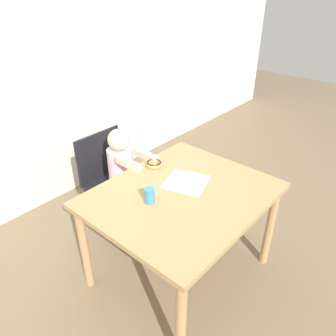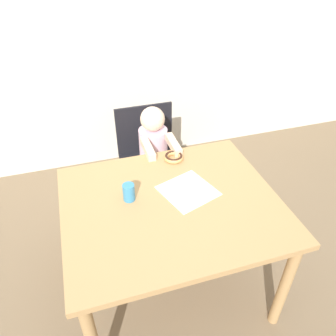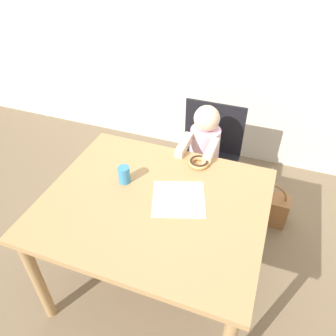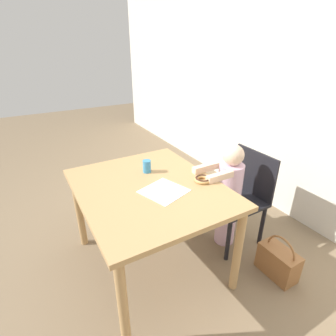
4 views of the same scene
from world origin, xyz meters
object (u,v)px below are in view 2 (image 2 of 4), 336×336
cup (129,192)px  donut (174,157)px  child_figure (154,163)px  handbag (208,180)px  chair (150,159)px

cup → donut: bearing=39.8°
child_figure → donut: 0.42m
child_figure → handbag: bearing=11.7°
chair → handbag: chair is taller
donut → cup: cup is taller
chair → donut: (0.05, -0.46, 0.31)m
donut → child_figure: bearing=98.4°
child_figure → donut: bearing=-81.6°
donut → handbag: bearing=42.8°
donut → handbag: 0.89m
donut → chair: bearing=96.0°
chair → handbag: size_ratio=2.31×
chair → child_figure: child_figure is taller
donut → cup: bearing=-140.2°
child_figure → cup: (-0.30, -0.61, 0.29)m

